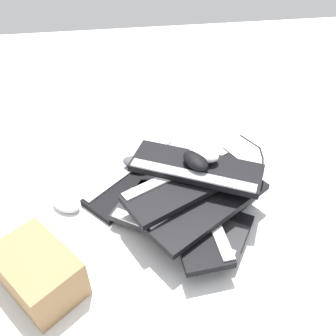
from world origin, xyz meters
name	(u,v)px	position (x,y,z in m)	size (l,w,h in m)	color
ground_plane	(167,185)	(0.00, 0.00, 0.00)	(3.20, 3.20, 0.00)	white
keyboard_0	(187,214)	(0.17, 0.05, 0.01)	(0.36, 0.45, 0.03)	black
keyboard_1	(201,175)	(-0.02, 0.14, 0.01)	(0.44, 0.40, 0.03)	#232326
keyboard_2	(137,179)	(-0.03, -0.11, 0.01)	(0.41, 0.43, 0.03)	black
keyboard_3	(178,224)	(0.23, 0.00, 0.04)	(0.36, 0.45, 0.03)	#232326
keyboard_4	(192,214)	(0.22, 0.05, 0.07)	(0.45, 0.19, 0.03)	black
keyboard_5	(208,205)	(0.22, 0.10, 0.10)	(0.37, 0.45, 0.03)	black
keyboard_6	(187,184)	(0.14, 0.05, 0.13)	(0.33, 0.46, 0.03)	black
keyboard_7	(196,168)	(0.10, 0.09, 0.16)	(0.33, 0.46, 0.03)	black
mouse_0	(196,160)	(0.10, 0.08, 0.20)	(0.11, 0.07, 0.04)	black
mouse_1	(203,155)	(0.08, 0.11, 0.20)	(0.11, 0.07, 0.04)	#B7B7BC
mouse_2	(136,163)	(-0.09, -0.11, 0.05)	(0.11, 0.07, 0.04)	#4C4C51
mouse_3	(66,204)	(0.07, -0.37, 0.02)	(0.11, 0.07, 0.04)	silver
cable_0	(227,186)	(0.04, 0.23, 0.00)	(0.60, 0.41, 0.01)	black
cardboard_box	(39,272)	(0.38, -0.42, 0.07)	(0.25, 0.17, 0.14)	#9E774C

